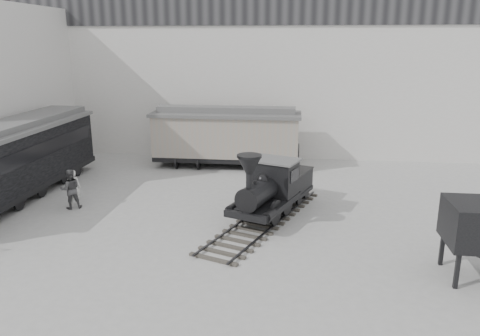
# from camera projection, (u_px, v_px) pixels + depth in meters

# --- Properties ---
(ground) EXTENTS (90.00, 90.00, 0.00)m
(ground) POSITION_uv_depth(u_px,v_px,m) (203.00, 251.00, 16.44)
(ground) COLOR #9E9E9B
(north_wall) EXTENTS (34.00, 2.51, 11.00)m
(north_wall) POSITION_uv_depth(u_px,v_px,m) (247.00, 67.00, 29.33)
(north_wall) COLOR silver
(north_wall) RESTS_ON ground
(locomotive) EXTENTS (4.78, 8.59, 3.00)m
(locomotive) POSITION_uv_depth(u_px,v_px,m) (271.00, 191.00, 19.41)
(locomotive) COLOR #342F29
(locomotive) RESTS_ON ground
(boxcar) EXTENTS (8.56, 2.68, 3.50)m
(boxcar) POSITION_uv_depth(u_px,v_px,m) (226.00, 135.00, 27.05)
(boxcar) COLOR black
(boxcar) RESTS_ON ground
(passenger_coach) EXTENTS (2.94, 12.56, 3.34)m
(passenger_coach) POSITION_uv_depth(u_px,v_px,m) (12.00, 161.00, 21.31)
(passenger_coach) COLOR black
(passenger_coach) RESTS_ON ground
(visitor_a) EXTENTS (0.68, 0.54, 1.65)m
(visitor_a) POSITION_uv_depth(u_px,v_px,m) (74.00, 188.00, 20.77)
(visitor_a) COLOR silver
(visitor_a) RESTS_ON ground
(visitor_b) EXTENTS (1.07, 1.00, 1.76)m
(visitor_b) POSITION_uv_depth(u_px,v_px,m) (70.00, 189.00, 20.38)
(visitor_b) COLOR #464647
(visitor_b) RESTS_ON ground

